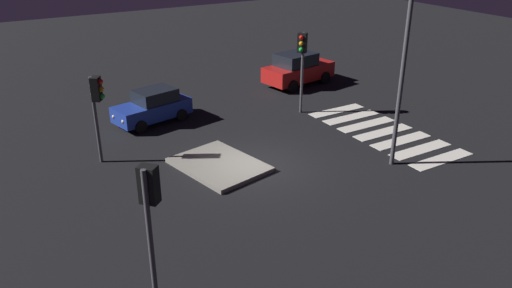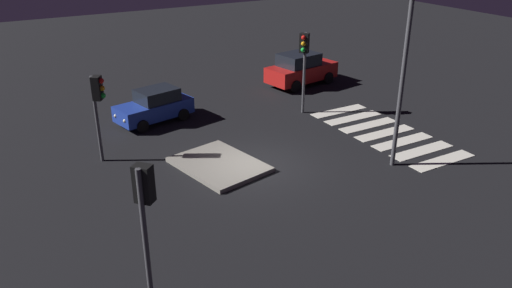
% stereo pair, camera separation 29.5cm
% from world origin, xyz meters
% --- Properties ---
extents(ground_plane, '(80.00, 80.00, 0.00)m').
position_xyz_m(ground_plane, '(0.00, 0.00, 0.00)').
color(ground_plane, black).
extents(traffic_island, '(4.18, 3.46, 0.18)m').
position_xyz_m(traffic_island, '(0.73, 1.31, 0.09)').
color(traffic_island, gray).
rests_on(traffic_island, ground).
extents(car_red, '(2.64, 4.67, 1.95)m').
position_xyz_m(car_red, '(8.39, -7.95, 0.96)').
color(car_red, red).
rests_on(car_red, ground).
extents(car_blue, '(2.38, 4.00, 1.65)m').
position_xyz_m(car_blue, '(6.88, 1.82, 0.81)').
color(car_blue, '#1E389E').
rests_on(car_blue, ground).
extents(traffic_light_north, '(0.54, 0.53, 3.65)m').
position_xyz_m(traffic_light_north, '(3.58, 5.17, 2.77)').
color(traffic_light_north, '#47474C').
rests_on(traffic_light_north, ground).
extents(traffic_light_west, '(0.54, 0.53, 4.00)m').
position_xyz_m(traffic_light_west, '(-5.61, 6.29, 3.04)').
color(traffic_light_west, '#47474C').
rests_on(traffic_light_west, ground).
extents(traffic_light_east, '(0.54, 0.53, 4.17)m').
position_xyz_m(traffic_light_east, '(4.16, -5.14, 3.17)').
color(traffic_light_east, '#47474C').
rests_on(traffic_light_east, ground).
extents(street_lamp, '(0.56, 0.56, 7.18)m').
position_xyz_m(street_lamp, '(-2.66, -4.93, 4.94)').
color(street_lamp, '#47474C').
rests_on(street_lamp, ground).
extents(crosswalk_near, '(7.60, 3.20, 0.02)m').
position_xyz_m(crosswalk_near, '(0.00, -7.01, 0.01)').
color(crosswalk_near, silver).
rests_on(crosswalk_near, ground).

